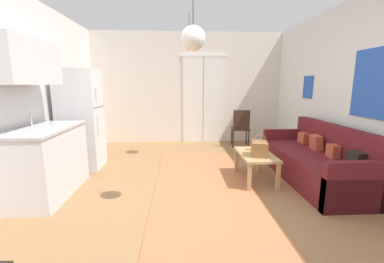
% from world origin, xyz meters
% --- Properties ---
extents(ground_plane, '(5.30, 7.27, 0.10)m').
position_xyz_m(ground_plane, '(0.00, 0.00, -0.05)').
color(ground_plane, '#996D44').
extents(wall_back, '(4.90, 0.13, 2.74)m').
position_xyz_m(wall_back, '(0.02, 3.38, 1.36)').
color(wall_back, silver).
rests_on(wall_back, ground_plane).
extents(area_rug, '(1.42, 3.36, 0.01)m').
position_xyz_m(area_rug, '(0.14, 0.43, 0.01)').
color(area_rug, '#B26B42').
rests_on(area_rug, ground_plane).
extents(couch, '(0.82, 2.13, 0.86)m').
position_xyz_m(couch, '(1.91, 0.58, 0.28)').
color(couch, '#5B191E').
rests_on(couch, ground_plane).
extents(coffee_table, '(0.49, 0.87, 0.43)m').
position_xyz_m(coffee_table, '(0.96, 0.61, 0.37)').
color(coffee_table, tan).
rests_on(coffee_table, ground_plane).
extents(bamboo_vase, '(0.10, 0.10, 0.38)m').
position_xyz_m(bamboo_vase, '(0.98, 0.80, 0.52)').
color(bamboo_vase, beige).
rests_on(bamboo_vase, coffee_table).
extents(handbag, '(0.28, 0.33, 0.32)m').
position_xyz_m(handbag, '(0.96, 0.49, 0.54)').
color(handbag, brown).
rests_on(handbag, coffee_table).
extents(refrigerator, '(0.68, 0.60, 1.73)m').
position_xyz_m(refrigerator, '(-1.94, 1.42, 0.87)').
color(refrigerator, white).
rests_on(refrigerator, ground_plane).
extents(kitchen_counter, '(0.60, 1.28, 2.02)m').
position_xyz_m(kitchen_counter, '(-1.99, 0.27, 0.76)').
color(kitchen_counter, silver).
rests_on(kitchen_counter, ground_plane).
extents(accent_chair, '(0.46, 0.45, 0.89)m').
position_xyz_m(accent_chair, '(1.24, 2.72, 0.49)').
color(accent_chair, '#382619').
rests_on(accent_chair, ground_plane).
extents(pendant_lamp_near, '(0.25, 0.25, 0.93)m').
position_xyz_m(pendant_lamp_near, '(-0.06, -0.35, 1.93)').
color(pendant_lamp_near, black).
extents(pendant_lamp_far, '(0.27, 0.27, 0.66)m').
position_xyz_m(pendant_lamp_far, '(-0.02, 1.75, 2.20)').
color(pendant_lamp_far, black).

